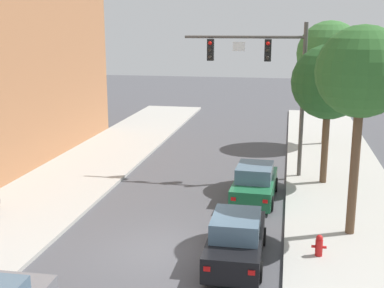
{
  "coord_description": "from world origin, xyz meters",
  "views": [
    {
      "loc": [
        3.94,
        -15.27,
        7.45
      ],
      "look_at": [
        -0.48,
        7.51,
        2.0
      ],
      "focal_mm": 46.96,
      "sensor_mm": 36.0,
      "label": 1
    }
  ],
  "objects_px": {
    "car_lead_green": "(255,184)",
    "street_tree_second": "(329,82)",
    "traffic_signal_mast": "(269,72)",
    "fire_hydrant": "(319,245)",
    "car_following_black": "(236,240)",
    "street_tree_nearest": "(362,73)",
    "street_tree_third": "(329,54)"
  },
  "relations": [
    {
      "from": "car_lead_green",
      "to": "street_tree_second",
      "type": "height_order",
      "value": "street_tree_second"
    },
    {
      "from": "traffic_signal_mast",
      "to": "car_lead_green",
      "type": "bearing_deg",
      "value": -95.11
    },
    {
      "from": "fire_hydrant",
      "to": "street_tree_second",
      "type": "bearing_deg",
      "value": 85.81
    },
    {
      "from": "car_following_black",
      "to": "street_tree_second",
      "type": "bearing_deg",
      "value": 69.63
    },
    {
      "from": "traffic_signal_mast",
      "to": "car_lead_green",
      "type": "distance_m",
      "value": 5.85
    },
    {
      "from": "traffic_signal_mast",
      "to": "fire_hydrant",
      "type": "distance_m",
      "value": 10.54
    },
    {
      "from": "street_tree_nearest",
      "to": "street_tree_second",
      "type": "xyz_separation_m",
      "value": [
        -0.6,
        6.09,
        -0.98
      ]
    },
    {
      "from": "fire_hydrant",
      "to": "car_lead_green",
      "type": "bearing_deg",
      "value": 114.26
    },
    {
      "from": "street_tree_nearest",
      "to": "fire_hydrant",
      "type": "bearing_deg",
      "value": -119.45
    },
    {
      "from": "car_lead_green",
      "to": "street_tree_third",
      "type": "relative_size",
      "value": 0.56
    },
    {
      "from": "car_following_black",
      "to": "street_tree_third",
      "type": "height_order",
      "value": "street_tree_third"
    },
    {
      "from": "fire_hydrant",
      "to": "street_tree_third",
      "type": "distance_m",
      "value": 17.53
    },
    {
      "from": "car_following_black",
      "to": "street_tree_nearest",
      "type": "relative_size",
      "value": 0.58
    },
    {
      "from": "car_lead_green",
      "to": "street_tree_nearest",
      "type": "xyz_separation_m",
      "value": [
        3.68,
        -3.39,
        5.19
      ]
    },
    {
      "from": "car_lead_green",
      "to": "fire_hydrant",
      "type": "height_order",
      "value": "car_lead_green"
    },
    {
      "from": "traffic_signal_mast",
      "to": "car_lead_green",
      "type": "xyz_separation_m",
      "value": [
        -0.32,
        -3.61,
        -4.59
      ]
    },
    {
      "from": "car_lead_green",
      "to": "fire_hydrant",
      "type": "relative_size",
      "value": 5.96
    },
    {
      "from": "car_following_black",
      "to": "street_tree_second",
      "type": "xyz_separation_m",
      "value": [
        3.26,
        8.77,
        4.21
      ]
    },
    {
      "from": "traffic_signal_mast",
      "to": "car_following_black",
      "type": "height_order",
      "value": "traffic_signal_mast"
    },
    {
      "from": "traffic_signal_mast",
      "to": "fire_hydrant",
      "type": "bearing_deg",
      "value": -76.68
    },
    {
      "from": "fire_hydrant",
      "to": "street_tree_nearest",
      "type": "xyz_separation_m",
      "value": [
        1.2,
        2.12,
        5.41
      ]
    },
    {
      "from": "street_tree_second",
      "to": "street_tree_third",
      "type": "distance_m",
      "value": 8.52
    },
    {
      "from": "car_lead_green",
      "to": "street_tree_second",
      "type": "bearing_deg",
      "value": 41.2
    },
    {
      "from": "street_tree_third",
      "to": "street_tree_nearest",
      "type": "bearing_deg",
      "value": -89.83
    },
    {
      "from": "street_tree_third",
      "to": "traffic_signal_mast",
      "type": "bearing_deg",
      "value": -113.72
    },
    {
      "from": "car_lead_green",
      "to": "street_tree_second",
      "type": "xyz_separation_m",
      "value": [
        3.09,
        2.7,
        4.21
      ]
    },
    {
      "from": "street_tree_nearest",
      "to": "street_tree_third",
      "type": "xyz_separation_m",
      "value": [
        -0.04,
        14.55,
        -0.11
      ]
    },
    {
      "from": "street_tree_nearest",
      "to": "street_tree_second",
      "type": "height_order",
      "value": "street_tree_nearest"
    },
    {
      "from": "street_tree_second",
      "to": "street_tree_third",
      "type": "height_order",
      "value": "street_tree_third"
    },
    {
      "from": "car_following_black",
      "to": "street_tree_nearest",
      "type": "height_order",
      "value": "street_tree_nearest"
    },
    {
      "from": "street_tree_nearest",
      "to": "street_tree_second",
      "type": "bearing_deg",
      "value": 95.6
    },
    {
      "from": "street_tree_second",
      "to": "street_tree_third",
      "type": "relative_size",
      "value": 0.85
    }
  ]
}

